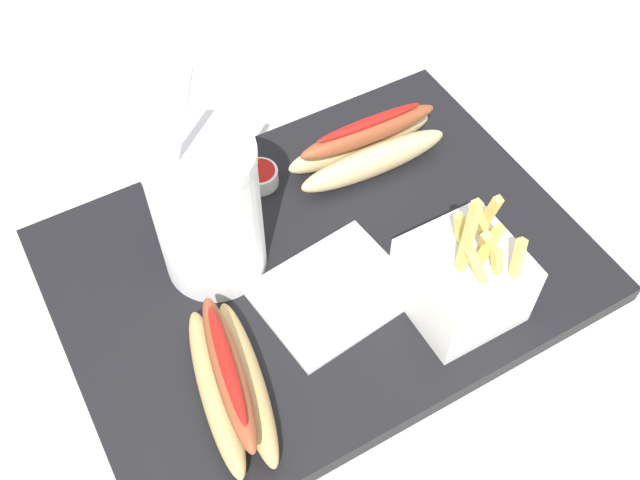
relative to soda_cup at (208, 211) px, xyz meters
The scene contains 8 objects.
ground_plane 0.15m from the soda_cup, 152.08° to the left, with size 2.40×2.40×0.02m, color silver.
food_tray 0.13m from the soda_cup, 152.08° to the left, with size 0.49×0.36×0.02m, color black.
soda_cup is the anchor object (origin of this frame).
fries_basket 0.23m from the soda_cup, 138.52° to the left, with size 0.09×0.09×0.15m.
hot_dog_1 0.20m from the soda_cup, 168.86° to the right, with size 0.17×0.06×0.06m.
hot_dog_2 0.15m from the soda_cup, 70.81° to the left, with size 0.08×0.17×0.06m.
ketchup_cup_1 0.13m from the soda_cup, 139.56° to the right, with size 0.04×0.04×0.02m.
napkin_stack 0.14m from the soda_cup, 131.81° to the left, with size 0.14×0.11×0.00m, color white.
Camera 1 is at (0.20, 0.35, 0.60)m, focal length 41.00 mm.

